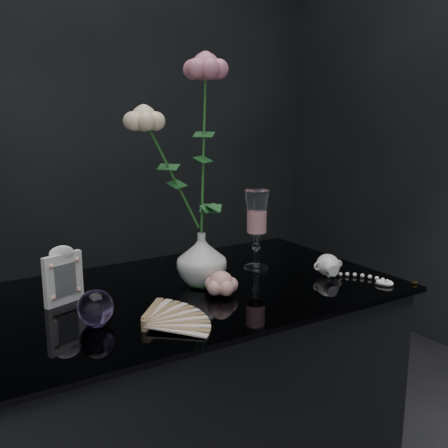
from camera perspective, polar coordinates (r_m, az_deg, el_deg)
table at (r=1.41m, az=-4.92°, el=-22.02°), size 1.05×0.58×0.76m
vase at (r=1.27m, az=-2.45°, el=-3.79°), size 0.13×0.13×0.13m
wine_glass at (r=1.38m, az=3.57°, el=-0.67°), size 0.08×0.08×0.21m
picture_frame at (r=1.19m, az=-17.13°, el=-5.30°), size 0.12×0.10×0.13m
paperweight at (r=1.07m, az=-13.79°, el=-8.80°), size 0.08×0.08×0.07m
paper_fan at (r=1.03m, az=-8.60°, el=-10.71°), size 0.31×0.28×0.03m
loose_rose at (r=1.20m, az=-0.31°, el=-6.47°), size 0.18×0.20×0.06m
pearl_jar at (r=1.37m, az=11.27°, el=-4.30°), size 0.24×0.25×0.06m
roses at (r=1.21m, az=-3.98°, el=8.20°), size 0.25×0.11×0.47m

